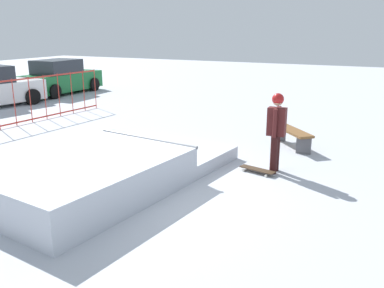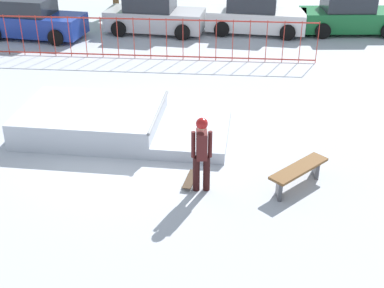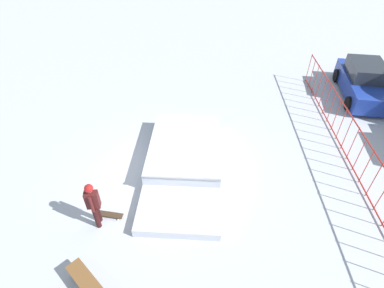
{
  "view_description": "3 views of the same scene",
  "coord_description": "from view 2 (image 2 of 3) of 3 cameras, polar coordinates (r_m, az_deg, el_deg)",
  "views": [
    {
      "loc": [
        -6.42,
        -4.27,
        3.03
      ],
      "look_at": [
        0.37,
        -0.92,
        0.9
      ],
      "focal_mm": 38.7,
      "sensor_mm": 36.0,
      "label": 1
    },
    {
      "loc": [
        1.82,
        -11.46,
        6.16
      ],
      "look_at": [
        1.85,
        -1.85,
        1.0
      ],
      "focal_mm": 47.93,
      "sensor_mm": 36.0,
      "label": 2
    },
    {
      "loc": [
        7.84,
        0.38,
        8.03
      ],
      "look_at": [
        -0.84,
        0.94,
        0.6
      ],
      "focal_mm": 28.85,
      "sensor_mm": 36.0,
      "label": 3
    }
  ],
  "objects": [
    {
      "name": "parked_car_green",
      "position": [
        23.21,
        16.96,
        13.5
      ],
      "size": [
        4.12,
        1.95,
        1.6
      ],
      "rotation": [
        0.0,
        0.0,
        0.01
      ],
      "color": "#196B33",
      "rests_on": "ground"
    },
    {
      "name": "skate_ramp",
      "position": [
        13.61,
        -9.37,
        2.4
      ],
      "size": [
        5.68,
        3.25,
        0.74
      ],
      "rotation": [
        0.0,
        0.0,
        -0.13
      ],
      "color": "silver",
      "rests_on": "ground"
    },
    {
      "name": "perimeter_fence",
      "position": [
        19.08,
        -5.79,
        11.67
      ],
      "size": [
        12.57,
        1.14,
        1.5
      ],
      "rotation": [
        0.0,
        0.0,
        -0.09
      ],
      "color": "#B22D23",
      "rests_on": "ground"
    },
    {
      "name": "parked_car_blue",
      "position": [
        22.55,
        -17.54,
        13.02
      ],
      "size": [
        4.37,
        2.59,
        1.6
      ],
      "rotation": [
        0.0,
        0.0,
        -0.22
      ],
      "color": "#1E3899",
      "rests_on": "ground"
    },
    {
      "name": "skateboard",
      "position": [
        11.43,
        -0.35,
        -3.94
      ],
      "size": [
        0.4,
        0.82,
        0.09
      ],
      "rotation": [
        0.0,
        0.0,
        4.48
      ],
      "color": "#3F2D1E",
      "rests_on": "ground"
    },
    {
      "name": "skater",
      "position": [
        10.69,
        0.9,
        -0.58
      ],
      "size": [
        0.44,
        0.39,
        1.73
      ],
      "rotation": [
        0.0,
        0.0,
        4.75
      ],
      "color": "black",
      "rests_on": "ground"
    },
    {
      "name": "park_bench",
      "position": [
        11.38,
        11.62,
        -3.06
      ],
      "size": [
        1.45,
        1.37,
        0.48
      ],
      "rotation": [
        0.0,
        0.0,
        0.74
      ],
      "color": "brown",
      "rests_on": "ground"
    },
    {
      "name": "parked_car_silver",
      "position": [
        22.34,
        -4.47,
        14.07
      ],
      "size": [
        4.34,
        2.49,
        1.6
      ],
      "rotation": [
        0.0,
        0.0,
        -0.18
      ],
      "color": "#B7B7BC",
      "rests_on": "ground"
    },
    {
      "name": "parked_car_white",
      "position": [
        22.4,
        6.86,
        13.99
      ],
      "size": [
        4.34,
        2.51,
        1.6
      ],
      "rotation": [
        0.0,
        0.0,
        -0.19
      ],
      "color": "white",
      "rests_on": "ground"
    },
    {
      "name": "ground_plane",
      "position": [
        13.14,
        -8.14,
        -0.04
      ],
      "size": [
        60.0,
        60.0,
        0.0
      ],
      "primitive_type": "plane",
      "color": "#B2B7C1"
    }
  ]
}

